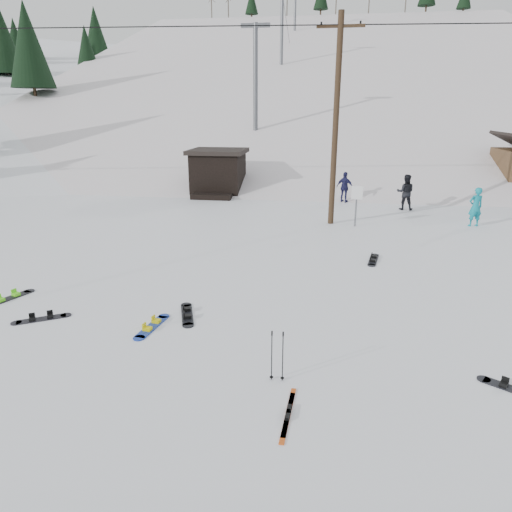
# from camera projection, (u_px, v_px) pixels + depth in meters

# --- Properties ---
(ground) EXTENTS (200.00, 200.00, 0.00)m
(ground) POSITION_uv_depth(u_px,v_px,m) (227.00, 395.00, 8.58)
(ground) COLOR white
(ground) RESTS_ON ground
(ski_slope) EXTENTS (60.00, 85.24, 65.97)m
(ski_slope) POSITION_uv_depth(u_px,v_px,m) (310.00, 237.00, 64.02)
(ski_slope) COLOR silver
(ski_slope) RESTS_ON ground
(ridge_left) EXTENTS (47.54, 95.03, 58.38)m
(ridge_left) POSITION_uv_depth(u_px,v_px,m) (44.00, 233.00, 62.23)
(ridge_left) COLOR white
(ridge_left) RESTS_ON ground
(treeline_left) EXTENTS (20.00, 64.00, 10.00)m
(treeline_left) POSITION_uv_depth(u_px,v_px,m) (4.00, 157.00, 51.03)
(treeline_left) COLOR black
(treeline_left) RESTS_ON ground
(treeline_crest) EXTENTS (50.00, 6.00, 10.00)m
(treeline_crest) POSITION_uv_depth(u_px,v_px,m) (318.00, 136.00, 89.48)
(treeline_crest) COLOR black
(treeline_crest) RESTS_ON ski_slope
(utility_pole) EXTENTS (2.00, 0.26, 9.00)m
(utility_pole) POSITION_uv_depth(u_px,v_px,m) (336.00, 120.00, 20.02)
(utility_pole) COLOR #3A2819
(utility_pole) RESTS_ON ground
(trail_sign) EXTENTS (0.50, 0.09, 1.85)m
(trail_sign) POSITION_uv_depth(u_px,v_px,m) (357.00, 199.00, 20.52)
(trail_sign) COLOR #595B60
(trail_sign) RESTS_ON ground
(lift_hut) EXTENTS (3.40, 4.10, 2.75)m
(lift_hut) POSITION_uv_depth(u_px,v_px,m) (218.00, 172.00, 28.57)
(lift_hut) COLOR black
(lift_hut) RESTS_ON ground
(lift_tower_near) EXTENTS (2.20, 0.36, 8.00)m
(lift_tower_near) POSITION_uv_depth(u_px,v_px,m) (256.00, 71.00, 34.95)
(lift_tower_near) COLOR #595B60
(lift_tower_near) RESTS_ON ski_slope
(lift_tower_mid) EXTENTS (2.20, 0.36, 8.00)m
(lift_tower_mid) POSITION_uv_depth(u_px,v_px,m) (282.00, 23.00, 51.76)
(lift_tower_mid) COLOR #595B60
(lift_tower_mid) RESTS_ON ski_slope
(hero_snowboard) EXTENTS (0.46, 1.50, 0.11)m
(hero_snowboard) POSITION_uv_depth(u_px,v_px,m) (152.00, 326.00, 11.25)
(hero_snowboard) COLOR #1938A7
(hero_snowboard) RESTS_ON ground
(hero_skis) EXTENTS (0.18, 1.57, 0.08)m
(hero_skis) POSITION_uv_depth(u_px,v_px,m) (288.00, 414.00, 8.03)
(hero_skis) COLOR #AD4111
(hero_skis) RESTS_ON ground
(ski_poles) EXTENTS (0.29, 0.08, 1.07)m
(ski_poles) POSITION_uv_depth(u_px,v_px,m) (277.00, 355.00, 8.91)
(ski_poles) COLOR black
(ski_poles) RESTS_ON ground
(board_scatter_a) EXTENTS (1.26, 0.87, 0.10)m
(board_scatter_a) POSITION_uv_depth(u_px,v_px,m) (41.00, 318.00, 11.66)
(board_scatter_a) COLOR black
(board_scatter_a) RESTS_ON ground
(board_scatter_b) EXTENTS (0.70, 1.48, 0.11)m
(board_scatter_b) POSITION_uv_depth(u_px,v_px,m) (187.00, 314.00, 11.91)
(board_scatter_b) COLOR black
(board_scatter_b) RESTS_ON ground
(board_scatter_c) EXTENTS (0.77, 1.48, 0.11)m
(board_scatter_c) POSITION_uv_depth(u_px,v_px,m) (9.00, 298.00, 12.92)
(board_scatter_c) COLOR black
(board_scatter_c) RESTS_ON ground
(board_scatter_f) EXTENTS (0.51, 1.50, 0.11)m
(board_scatter_f) POSITION_uv_depth(u_px,v_px,m) (373.00, 260.00, 16.21)
(board_scatter_f) COLOR black
(board_scatter_f) RESTS_ON ground
(skier_teal) EXTENTS (0.74, 0.58, 1.78)m
(skier_teal) POSITION_uv_depth(u_px,v_px,m) (475.00, 207.00, 20.69)
(skier_teal) COLOR #0E8192
(skier_teal) RESTS_ON ground
(skier_dark) EXTENTS (0.99, 0.81, 1.87)m
(skier_dark) POSITION_uv_depth(u_px,v_px,m) (405.00, 192.00, 24.09)
(skier_dark) COLOR black
(skier_dark) RESTS_ON ground
(skier_navy) EXTENTS (1.10, 0.81, 1.73)m
(skier_navy) POSITION_uv_depth(u_px,v_px,m) (345.00, 187.00, 25.98)
(skier_navy) COLOR #1C1C46
(skier_navy) RESTS_ON ground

